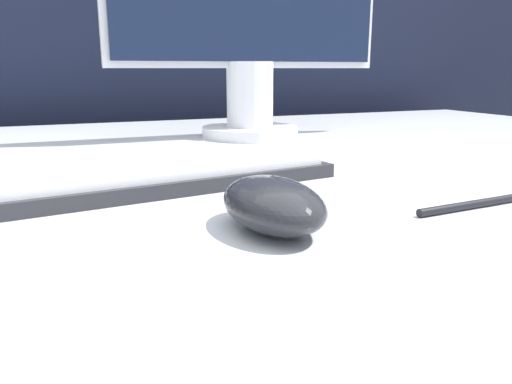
% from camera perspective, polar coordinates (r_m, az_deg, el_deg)
% --- Properties ---
extents(partition_panel, '(5.00, 0.03, 1.30)m').
position_cam_1_polar(partition_panel, '(1.44, -14.16, 3.65)').
color(partition_panel, black).
rests_on(partition_panel, ground_plane).
extents(computer_mouse_near, '(0.08, 0.12, 0.04)m').
position_cam_1_polar(computer_mouse_near, '(0.41, 1.93, -1.42)').
color(computer_mouse_near, '#232328').
rests_on(computer_mouse_near, desk).
extents(keyboard, '(0.46, 0.20, 0.02)m').
position_cam_1_polar(keyboard, '(0.57, -13.47, 1.61)').
color(keyboard, '#28282D').
rests_on(keyboard, desk).
extents(monitor, '(0.53, 0.19, 0.46)m').
position_cam_1_polar(monitor, '(0.97, -0.77, 20.70)').
color(monitor, white).
rests_on(monitor, desk).
extents(pen, '(0.13, 0.02, 0.01)m').
position_cam_1_polar(pen, '(0.51, 23.38, -1.35)').
color(pen, black).
rests_on(pen, desk).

